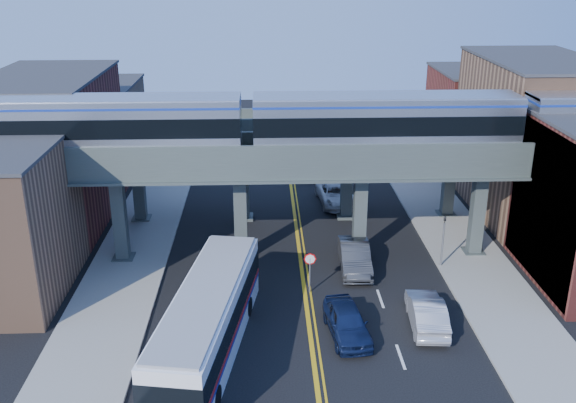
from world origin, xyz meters
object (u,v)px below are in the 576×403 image
Objects in this scene: transit_bus at (208,322)px; car_parked_curb at (427,312)px; traffic_signal at (443,236)px; car_lane_d at (308,163)px; stop_sign at (310,266)px; transit_train at (385,121)px; car_lane_a at (347,322)px; car_lane_b at (355,257)px; car_lane_c at (336,194)px.

transit_bus reaches higher than car_parked_curb.
car_parked_curb is at bearing -110.91° from traffic_signal.
car_parked_curb is at bearing -79.74° from car_lane_d.
stop_sign is at bearing -93.15° from car_lane_d.
stop_sign reaches higher than car_parked_curb.
transit_train reaches higher than car_lane_d.
car_lane_a is 7.96m from car_lane_b.
car_parked_curb is (4.53, 0.80, 0.00)m from car_lane_a.
car_lane_c is at bearing 100.25° from transit_train.
transit_bus is at bearing -117.86° from car_lane_c.
transit_train is at bearing -78.43° from car_lane_d.
traffic_signal reaches higher than car_lane_a.
transit_train reaches higher than traffic_signal.
transit_train is 13.53m from car_lane_a.
stop_sign is 4.41m from car_lane_b.
transit_train reaches higher than stop_sign.
transit_bus reaches higher than car_lane_a.
traffic_signal is 5.91m from car_lane_b.
transit_train is 9.02m from car_lane_b.
car_lane_b reaches higher than car_lane_a.
car_parked_curb is (3.04, -7.02, -0.05)m from car_lane_b.
traffic_signal is 21.68m from car_lane_d.
traffic_signal is at bearing -69.81° from car_lane_c.
car_lane_b is 7.65m from car_parked_curb.
transit_train is 13.35m from car_lane_c.
transit_bus reaches higher than stop_sign.
car_parked_curb is at bearing -70.92° from transit_bus.
transit_train reaches higher than transit_bus.
stop_sign is at bearing -107.20° from car_lane_c.
transit_bus is at bearing -134.05° from transit_train.
stop_sign is at bearing -134.76° from car_lane_b.
car_lane_a is at bearing 14.38° from car_parked_curb.
transit_bus is (-5.67, -6.11, 0.03)m from stop_sign.
car_lane_d is (-1.77, 8.32, 0.10)m from car_lane_c.
car_lane_b is 0.91× the size of car_lane_c.
car_lane_d reaches higher than car_lane_c.
stop_sign is 23.40m from car_lane_d.
car_lane_d is (7.17, 29.45, -0.87)m from transit_bus.
car_lane_d is at bearing -75.90° from car_parked_curb.
car_lane_a is 0.97× the size of car_parked_curb.
stop_sign reaches higher than car_lane_d.
transit_train is 10.16× the size of car_parked_curb.
transit_bus reaches higher than car_lane_c.
car_lane_c is at bearing -76.89° from car_parked_curb.
transit_bus is at bearing -176.89° from car_lane_a.
car_lane_a is (-3.41, -9.86, -8.62)m from transit_train.
stop_sign is at bearing 102.42° from car_lane_a.
car_lane_d is (-7.40, 20.34, -1.38)m from traffic_signal.
car_lane_b is (3.16, 2.95, -0.87)m from stop_sign.
stop_sign is 8.34m from transit_bus.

